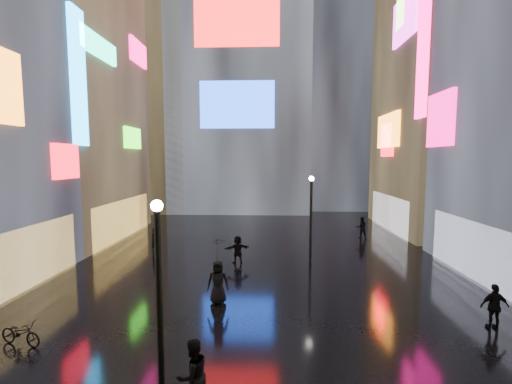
# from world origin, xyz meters

# --- Properties ---
(ground) EXTENTS (140.00, 140.00, 0.00)m
(ground) POSITION_xyz_m (0.00, 20.00, 0.00)
(ground) COLOR black
(ground) RESTS_ON ground
(building_left_far) EXTENTS (10.28, 12.00, 22.00)m
(building_left_far) POSITION_xyz_m (-15.98, 26.00, 10.98)
(building_left_far) COLOR black
(building_left_far) RESTS_ON ground
(building_right_far) EXTENTS (10.28, 12.00, 28.00)m
(building_right_far) POSITION_xyz_m (15.98, 30.00, 13.98)
(building_right_far) COLOR black
(building_right_far) RESTS_ON ground
(tower_main) EXTENTS (16.00, 14.20, 42.00)m
(tower_main) POSITION_xyz_m (-3.00, 43.97, 21.01)
(tower_main) COLOR black
(tower_main) RESTS_ON ground
(tower_flank_right) EXTENTS (12.00, 12.00, 34.00)m
(tower_flank_right) POSITION_xyz_m (9.00, 46.00, 17.00)
(tower_flank_right) COLOR black
(tower_flank_right) RESTS_ON ground
(tower_flank_left) EXTENTS (10.00, 10.00, 26.00)m
(tower_flank_left) POSITION_xyz_m (-14.00, 42.00, 13.00)
(tower_flank_left) COLOR black
(tower_flank_left) RESTS_ON ground
(lamp_near) EXTENTS (0.30, 0.30, 5.20)m
(lamp_near) POSITION_xyz_m (-2.28, 7.87, 2.94)
(lamp_near) COLOR black
(lamp_near) RESTS_ON ground
(lamp_far) EXTENTS (0.30, 0.30, 5.20)m
(lamp_far) POSITION_xyz_m (2.94, 19.70, 2.94)
(lamp_far) COLOR black
(lamp_far) RESTS_ON ground
(pedestrian_1) EXTENTS (1.10, 1.09, 1.79)m
(pedestrian_1) POSITION_xyz_m (-1.39, 7.55, 0.90)
(pedestrian_1) COLOR black
(pedestrian_1) RESTS_ON ground
(pedestrian_3) EXTENTS (1.00, 0.45, 1.67)m
(pedestrian_3) POSITION_xyz_m (8.71, 11.99, 0.84)
(pedestrian_3) COLOR black
(pedestrian_3) RESTS_ON ground
(pedestrian_4) EXTENTS (0.94, 0.63, 1.88)m
(pedestrian_4) POSITION_xyz_m (-1.70, 13.78, 0.94)
(pedestrian_4) COLOR black
(pedestrian_4) RESTS_ON ground
(pedestrian_5) EXTENTS (1.60, 1.00, 1.65)m
(pedestrian_5) POSITION_xyz_m (-1.39, 19.54, 0.82)
(pedestrian_5) COLOR black
(pedestrian_5) RESTS_ON ground
(pedestrian_6) EXTENTS (0.68, 0.72, 1.66)m
(pedestrian_6) POSITION_xyz_m (-7.10, 21.72, 0.83)
(pedestrian_6) COLOR black
(pedestrian_6) RESTS_ON ground
(pedestrian_7) EXTENTS (0.86, 0.69, 1.69)m
(pedestrian_7) POSITION_xyz_m (7.74, 26.37, 0.84)
(pedestrian_7) COLOR black
(pedestrian_7) RESTS_ON ground
(umbrella_2) EXTENTS (1.27, 1.25, 0.95)m
(umbrella_2) POSITION_xyz_m (-1.70, 13.78, 2.35)
(umbrella_2) COLOR black
(umbrella_2) RESTS_ON pedestrian_4
(bicycle) EXTENTS (1.70, 0.93, 0.85)m
(bicycle) POSITION_xyz_m (-7.77, 10.21, 0.42)
(bicycle) COLOR black
(bicycle) RESTS_ON ground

